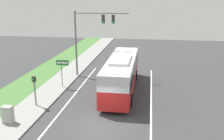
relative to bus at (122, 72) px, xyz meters
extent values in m
plane|color=#38383A|center=(-0.67, -7.27, -1.88)|extent=(80.00, 80.00, 0.00)
cube|color=gray|center=(-6.87, -7.27, -1.82)|extent=(2.80, 80.00, 0.12)
cube|color=silver|center=(-4.27, -7.27, -1.88)|extent=(0.14, 30.00, 0.01)
cube|color=silver|center=(2.93, -7.27, -1.88)|extent=(0.14, 30.00, 0.01)
cube|color=red|center=(0.00, 0.01, -0.73)|extent=(2.48, 11.49, 1.57)
cube|color=silver|center=(0.00, 0.01, 0.70)|extent=(2.48, 11.49, 1.29)
cube|color=black|center=(0.00, 0.01, 0.25)|extent=(2.52, 10.57, 0.97)
cube|color=silver|center=(0.00, -0.85, 1.46)|extent=(1.74, 4.02, 0.24)
cylinder|color=black|center=(-1.19, 3.57, -1.35)|extent=(0.28, 1.07, 1.07)
cylinder|color=black|center=(1.19, 3.57, -1.35)|extent=(0.28, 1.07, 1.07)
cylinder|color=black|center=(-1.19, -3.55, -1.35)|extent=(0.28, 1.07, 1.07)
cylinder|color=black|center=(1.19, -3.55, -1.35)|extent=(0.28, 1.07, 1.07)
cylinder|color=slate|center=(-5.72, 4.11, 1.86)|extent=(0.20, 0.20, 7.48)
cylinder|color=slate|center=(-2.73, 4.11, 5.35)|extent=(5.99, 0.14, 0.14)
cube|color=#2D2D2D|center=(-2.53, 4.11, 4.73)|extent=(0.32, 0.28, 0.90)
sphere|color=#1ED838|center=(-2.53, 3.93, 4.48)|extent=(0.18, 0.18, 0.18)
cube|color=#2D2D2D|center=(-1.43, 4.11, 4.73)|extent=(0.32, 0.28, 0.90)
sphere|color=#1ED838|center=(-1.43, 3.93, 4.48)|extent=(0.18, 0.18, 0.18)
cylinder|color=slate|center=(-6.65, -4.88, -0.55)|extent=(0.12, 0.12, 2.66)
cube|color=#2D2D2D|center=(-6.65, -4.88, 0.56)|extent=(0.28, 0.24, 0.44)
sphere|color=#1ED838|center=(-6.65, -5.03, 0.56)|extent=(0.14, 0.14, 0.14)
cylinder|color=slate|center=(-6.06, -0.07, -0.41)|extent=(0.08, 0.08, 2.94)
cube|color=#196B33|center=(-5.93, -0.07, 0.74)|extent=(1.28, 0.03, 0.54)
cube|color=white|center=(-5.93, -0.09, 0.74)|extent=(1.09, 0.01, 0.19)
cube|color=#A8A8A3|center=(-7.28, -8.06, -1.13)|extent=(0.74, 0.50, 1.27)
camera|label=1|loc=(2.60, -23.04, 6.89)|focal=40.00mm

